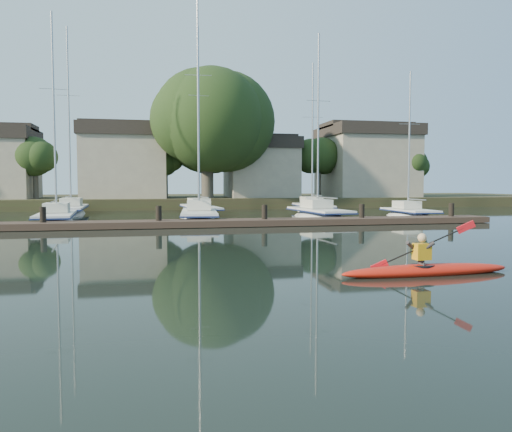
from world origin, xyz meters
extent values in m
plane|color=black|center=(0.00, 0.00, 0.00)|extent=(160.00, 160.00, 0.00)
ellipsoid|color=red|center=(3.77, -2.10, 0.11)|extent=(4.88, 0.77, 0.37)
cylinder|color=black|center=(3.61, -2.10, 0.23)|extent=(0.74, 0.74, 0.10)
imported|color=#2A2527|center=(3.61, -2.10, 0.61)|extent=(0.26, 0.39, 1.05)
cube|color=#C28912|center=(3.61, -2.10, 0.63)|extent=(0.42, 0.31, 0.43)
sphere|color=tan|center=(3.61, -2.10, 0.99)|extent=(0.24, 0.24, 0.24)
cube|color=#3F2E24|center=(0.00, 14.00, 0.20)|extent=(34.00, 2.00, 0.35)
cylinder|color=black|center=(-9.00, 14.00, 0.30)|extent=(0.32, 0.32, 1.80)
cylinder|color=black|center=(-3.00, 14.00, 0.30)|extent=(0.32, 0.32, 1.80)
cylinder|color=black|center=(3.00, 14.00, 0.30)|extent=(0.32, 0.32, 1.80)
cylinder|color=black|center=(9.00, 14.00, 0.30)|extent=(0.32, 0.32, 1.80)
cylinder|color=black|center=(15.00, 14.00, 0.30)|extent=(0.32, 0.32, 1.80)
ellipsoid|color=silver|center=(-9.14, 18.47, -0.36)|extent=(2.88, 8.81, 1.94)
cube|color=silver|center=(-9.14, 18.47, 0.56)|extent=(2.65, 7.25, 0.14)
cube|color=navy|center=(-9.14, 18.47, 0.48)|extent=(2.74, 7.43, 0.08)
cube|color=beige|center=(-9.18, 18.99, 0.94)|extent=(1.63, 2.54, 0.56)
cylinder|color=#9EA0A5|center=(-9.16, 18.73, 6.73)|extent=(0.12, 0.12, 12.23)
cylinder|color=#9EA0A5|center=(-9.03, 17.17, 1.38)|extent=(0.37, 3.29, 0.08)
cylinder|color=#9EA0A5|center=(-9.16, 18.73, 8.19)|extent=(1.63, 0.17, 0.03)
ellipsoid|color=silver|center=(-0.36, 18.56, -0.38)|extent=(3.10, 9.96, 2.07)
cube|color=silver|center=(-0.36, 18.56, 0.60)|extent=(2.84, 8.19, 0.15)
cube|color=navy|center=(-0.36, 18.56, 0.51)|extent=(2.95, 8.40, 0.09)
cube|color=beige|center=(-0.31, 19.15, 1.00)|extent=(1.75, 2.86, 0.60)
cylinder|color=#9EA0A5|center=(-0.33, 18.86, 7.74)|extent=(0.13, 0.13, 14.16)
cylinder|color=#9EA0A5|center=(-0.48, 17.10, 1.47)|extent=(0.40, 3.72, 0.09)
cylinder|color=#9EA0A5|center=(-0.33, 18.86, 9.44)|extent=(1.74, 0.18, 0.03)
ellipsoid|color=silver|center=(8.05, 19.09, -0.38)|extent=(2.87, 8.92, 2.09)
cube|color=silver|center=(8.05, 19.09, 0.60)|extent=(2.66, 7.34, 0.15)
cube|color=navy|center=(8.05, 19.09, 0.52)|extent=(2.76, 7.52, 0.09)
cube|color=beige|center=(8.02, 19.61, 1.01)|extent=(1.70, 2.56, 0.60)
cylinder|color=#9EA0A5|center=(8.03, 19.35, 6.71)|extent=(0.13, 0.13, 12.09)
cylinder|color=#9EA0A5|center=(8.13, 17.77, 1.48)|extent=(0.30, 3.34, 0.09)
cylinder|color=#9EA0A5|center=(8.03, 19.35, 8.16)|extent=(1.76, 0.15, 0.03)
ellipsoid|color=silver|center=(14.71, 18.70, -0.34)|extent=(2.30, 6.93, 1.86)
cube|color=silver|center=(14.71, 18.70, 0.54)|extent=(2.16, 5.69, 0.14)
cube|color=navy|center=(14.71, 18.70, 0.46)|extent=(2.24, 5.83, 0.08)
cube|color=beige|center=(14.73, 19.11, 0.90)|extent=(1.44, 1.97, 0.54)
cylinder|color=#9EA0A5|center=(14.72, 18.90, 5.49)|extent=(0.12, 0.12, 9.81)
cylinder|color=#9EA0A5|center=(14.68, 17.67, 1.32)|extent=(0.17, 2.61, 0.08)
cylinder|color=#9EA0A5|center=(14.72, 18.90, 6.67)|extent=(1.57, 0.09, 0.03)
ellipsoid|color=silver|center=(-9.64, 27.39, -0.38)|extent=(2.76, 9.78, 2.04)
cube|color=silver|center=(-9.64, 27.39, 0.59)|extent=(2.56, 8.04, 0.15)
cube|color=navy|center=(-9.64, 27.39, 0.51)|extent=(2.66, 8.23, 0.09)
cube|color=beige|center=(-9.67, 27.97, 0.99)|extent=(1.64, 2.78, 0.59)
cylinder|color=#9EA0A5|center=(-9.65, 27.68, 7.63)|extent=(0.13, 0.13, 13.98)
cylinder|color=#9EA0A5|center=(-9.56, 25.94, 1.45)|extent=(0.28, 3.68, 0.09)
cylinder|color=#9EA0A5|center=(-9.65, 27.68, 9.31)|extent=(1.72, 0.12, 0.03)
ellipsoid|color=silver|center=(0.46, 26.45, -0.36)|extent=(3.01, 10.39, 1.95)
cube|color=silver|center=(0.46, 26.45, 0.56)|extent=(2.75, 8.54, 0.14)
cube|color=navy|center=(0.46, 26.45, 0.48)|extent=(2.85, 8.76, 0.08)
cube|color=beige|center=(0.41, 27.06, 0.94)|extent=(1.67, 2.98, 0.56)
cylinder|color=#9EA0A5|center=(0.43, 26.75, 7.79)|extent=(0.12, 0.12, 14.34)
cylinder|color=#9EA0A5|center=(0.59, 24.92, 1.38)|extent=(0.41, 3.89, 0.08)
cylinder|color=#9EA0A5|center=(0.43, 26.75, 9.51)|extent=(1.64, 0.17, 0.03)
ellipsoid|color=silver|center=(10.06, 26.57, -0.38)|extent=(3.02, 8.85, 2.06)
cube|color=silver|center=(10.06, 26.57, 0.60)|extent=(2.78, 7.28, 0.15)
cube|color=navy|center=(10.06, 26.57, 0.51)|extent=(2.88, 7.46, 0.09)
cube|color=beige|center=(10.11, 27.09, 1.00)|extent=(1.72, 2.55, 0.60)
cylinder|color=#9EA0A5|center=(10.09, 26.83, 6.62)|extent=(0.13, 0.13, 11.94)
cylinder|color=#9EA0A5|center=(9.95, 25.27, 1.46)|extent=(0.37, 3.29, 0.09)
cylinder|color=#9EA0A5|center=(10.09, 26.83, 8.05)|extent=(1.73, 0.18, 0.03)
cube|color=#30371B|center=(0.00, 44.00, 0.50)|extent=(90.00, 24.00, 1.00)
cube|color=#A59B84|center=(-6.00, 38.00, 4.00)|extent=(8.00, 8.00, 6.00)
cube|color=#2B241F|center=(-6.00, 38.00, 7.60)|extent=(8.40, 8.40, 1.20)
cube|color=#A59B84|center=(8.00, 38.00, 3.50)|extent=(7.00, 7.00, 5.00)
cube|color=#2B241F|center=(8.00, 38.00, 6.60)|extent=(7.35, 7.35, 1.20)
cube|color=#A59B84|center=(20.00, 38.00, 4.25)|extent=(9.00, 9.00, 6.50)
cube|color=#2B241F|center=(20.00, 38.00, 8.10)|extent=(9.45, 9.45, 1.20)
cylinder|color=#4E493E|center=(2.00, 35.00, 3.50)|extent=(1.20, 1.20, 5.00)
sphere|color=black|center=(2.00, 35.00, 8.50)|extent=(8.50, 8.50, 8.50)
cylinder|color=#4E493E|center=(-14.00, 36.00, 2.50)|extent=(0.48, 0.48, 3.00)
sphere|color=black|center=(-14.00, 36.00, 5.00)|extent=(3.40, 3.40, 3.40)
cylinder|color=#4E493E|center=(-2.00, 35.50, 2.40)|extent=(0.38, 0.38, 2.80)
sphere|color=black|center=(-2.00, 35.50, 4.60)|extent=(2.72, 2.72, 2.72)
cylinder|color=#4E493E|center=(14.00, 36.50, 2.60)|extent=(0.50, 0.50, 3.20)
sphere|color=black|center=(14.00, 36.50, 5.25)|extent=(3.57, 3.57, 3.57)
cylinder|color=#4E493E|center=(24.00, 35.00, 2.30)|extent=(0.41, 0.41, 2.60)
sphere|color=black|center=(24.00, 35.00, 4.45)|extent=(2.89, 2.89, 2.89)
camera|label=1|loc=(-3.35, -13.99, 2.41)|focal=35.00mm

